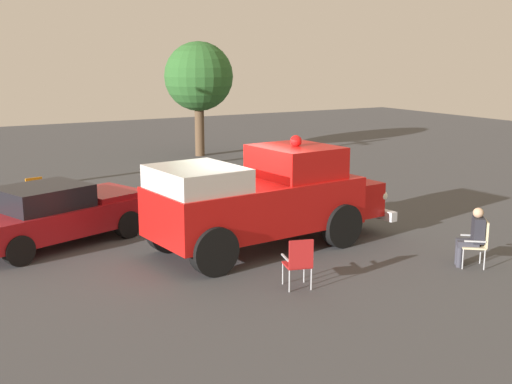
{
  "coord_description": "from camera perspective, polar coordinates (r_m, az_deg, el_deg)",
  "views": [
    {
      "loc": [
        12.99,
        -6.95,
        4.46
      ],
      "look_at": [
        0.39,
        0.24,
        1.36
      ],
      "focal_mm": 45.58,
      "sensor_mm": 36.0,
      "label": 1
    }
  ],
  "objects": [
    {
      "name": "lawn_chair_near_truck",
      "position": [
        14.6,
        18.97,
        -3.99
      ],
      "size": [
        0.69,
        0.69,
        1.02
      ],
      "color": "#B7BABF",
      "rests_on": "ground"
    },
    {
      "name": "spectator_seated",
      "position": [
        14.55,
        18.49,
        -3.58
      ],
      "size": [
        0.62,
        0.65,
        1.29
      ],
      "color": "#383842",
      "rests_on": "ground"
    },
    {
      "name": "lawn_chair_by_car",
      "position": [
        19.42,
        -18.72,
        -0.09
      ],
      "size": [
        0.58,
        0.59,
        1.02
      ],
      "color": "#B7BABF",
      "rests_on": "ground"
    },
    {
      "name": "vintage_fire_truck",
      "position": [
        15.01,
        0.73,
        -0.51
      ],
      "size": [
        2.81,
        6.13,
        2.59
      ],
      "color": "black",
      "rests_on": "ground"
    },
    {
      "name": "traffic_cone",
      "position": [
        17.51,
        3.08,
        -1.68
      ],
      "size": [
        0.4,
        0.4,
        0.64
      ],
      "color": "orange",
      "rests_on": "ground"
    },
    {
      "name": "classic_hot_rod",
      "position": [
        16.14,
        -17.04,
        -1.79
      ],
      "size": [
        3.18,
        4.73,
        1.46
      ],
      "color": "black",
      "rests_on": "ground"
    },
    {
      "name": "oak_tree_right",
      "position": [
        28.83,
        -5.06,
        10.01
      ],
      "size": [
        3.01,
        3.01,
        5.0
      ],
      "color": "brown",
      "rests_on": "ground"
    },
    {
      "name": "ground_plane",
      "position": [
        15.39,
        -1.5,
        -4.8
      ],
      "size": [
        60.0,
        60.0,
        0.0
      ],
      "primitive_type": "plane",
      "color": "#424244"
    },
    {
      "name": "lawn_chair_spare",
      "position": [
        12.52,
        3.8,
        -5.97
      ],
      "size": [
        0.61,
        0.61,
        1.02
      ],
      "color": "#B7BABF",
      "rests_on": "ground"
    }
  ]
}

